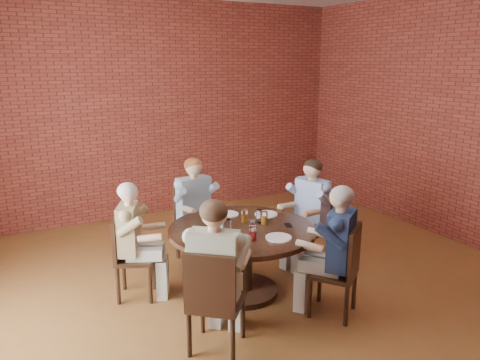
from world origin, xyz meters
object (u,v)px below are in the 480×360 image
diner_c (134,241)px  chair_d (214,298)px  chair_e (342,268)px  dining_table (242,247)px  diner_a (309,213)px  diner_b (196,211)px  smartphone (288,225)px  diner_d (216,276)px  diner_e (335,252)px  chair_a (313,223)px  chair_c (128,254)px  chair_b (193,220)px

diner_c → chair_d: diner_c is taller
chair_e → dining_table: bearing=-90.0°
dining_table → diner_a: bearing=15.2°
diner_b → smartphone: size_ratio=10.51×
diner_a → smartphone: size_ratio=10.56×
diner_c → diner_d: 1.28m
diner_e → chair_d: bearing=-34.9°
chair_e → chair_d: bearing=-37.7°
diner_c → diner_e: (1.61, -1.26, 0.03)m
diner_c → chair_a: bearing=-69.3°
diner_e → diner_b: bearing=-106.5°
chair_a → diner_c: bearing=-109.3°
dining_table → diner_a: 1.13m
diner_a → diner_e: same height
dining_table → diner_e: (0.59, -0.79, 0.13)m
smartphone → diner_c: bearing=177.9°
chair_a → chair_d: 2.21m
dining_table → chair_a: chair_a is taller
diner_e → chair_c: bearing=-74.3°
smartphone → chair_e: bearing=-54.2°
diner_b → smartphone: (0.55, -1.21, 0.10)m
chair_a → chair_e: same height
chair_d → chair_e: (1.36, -0.03, -0.01)m
chair_c → smartphone: size_ratio=7.17×
chair_a → chair_c: (-2.25, 0.19, -0.02)m
dining_table → chair_a: bearing=15.2°
chair_e → diner_e: diner_e is taller
diner_a → diner_b: (-1.17, 0.75, -0.00)m
chair_a → diner_c: (-2.18, 0.16, 0.12)m
chair_d → diner_d: 0.19m
diner_b → chair_e: bearing=-73.8°
diner_a → dining_table: bearing=-90.0°
diner_c → smartphone: 1.62m
dining_table → diner_a: (1.08, 0.29, 0.13)m
chair_d → diner_d: bearing=-90.0°
diner_a → smartphone: diner_a is taller
chair_a → chair_b: bearing=-138.0°
chair_c → diner_e: diner_e is taller
diner_c → smartphone: size_ratio=10.04×
chair_a → dining_table: bearing=-90.0°
chair_a → diner_d: diner_d is taller
smartphone → diner_d: bearing=-131.0°
diner_a → chair_e: 1.24m
chair_b → chair_c: bearing=-152.7°
dining_table → chair_b: size_ratio=1.67×
chair_e → diner_a: bearing=-147.8°
chair_c → smartphone: chair_c is taller
chair_c → diner_b: bearing=-37.0°
chair_a → diner_e: diner_e is taller
chair_b → chair_e: (0.73, -1.98, 0.00)m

